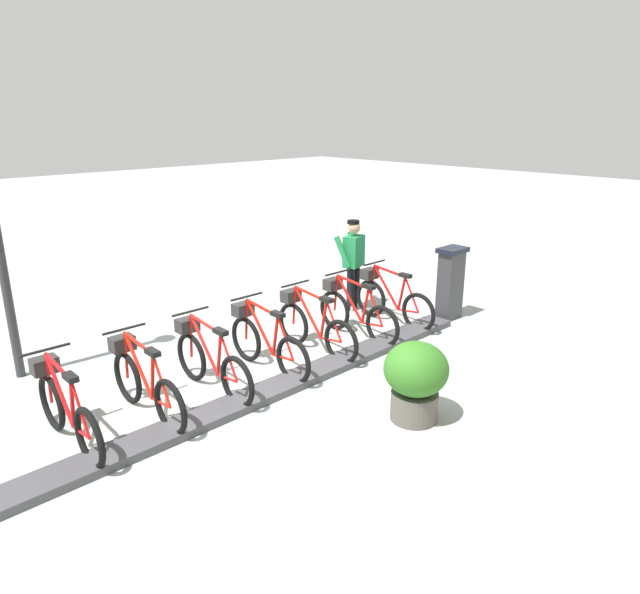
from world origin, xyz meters
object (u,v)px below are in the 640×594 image
at_px(payment_kiosk, 450,282).
at_px(bike_docked_0, 391,299).
at_px(bike_docked_3, 265,342).
at_px(worker_near_rack, 353,261).
at_px(bike_docked_2, 313,325).
at_px(bike_docked_4, 210,360).
at_px(bike_docked_6, 66,409).
at_px(bike_docked_5, 144,382).
at_px(planter_bush, 416,378).
at_px(bike_docked_1, 354,311).

relative_size(payment_kiosk, bike_docked_0, 0.74).
height_order(bike_docked_3, worker_near_rack, worker_near_rack).
relative_size(bike_docked_0, worker_near_rack, 1.04).
relative_size(bike_docked_2, bike_docked_4, 1.00).
bearing_deg(bike_docked_0, bike_docked_6, 90.00).
height_order(bike_docked_0, worker_near_rack, worker_near_rack).
height_order(bike_docked_3, bike_docked_5, same).
height_order(bike_docked_0, bike_docked_2, same).
xyz_separation_m(bike_docked_4, planter_bush, (-2.31, -1.31, 0.11)).
bearing_deg(bike_docked_1, planter_bush, 147.74).
xyz_separation_m(bike_docked_3, planter_bush, (-2.31, -0.39, 0.11)).
bearing_deg(worker_near_rack, payment_kiosk, -150.96).
height_order(bike_docked_2, bike_docked_6, same).
bearing_deg(planter_bush, payment_kiosk, -62.30).
bearing_deg(bike_docked_5, bike_docked_1, -90.00).
relative_size(payment_kiosk, bike_docked_3, 0.74).
xyz_separation_m(bike_docked_0, bike_docked_5, (0.00, 4.61, 0.00)).
bearing_deg(bike_docked_0, bike_docked_2, 90.00).
bearing_deg(bike_docked_3, bike_docked_5, 90.00).
bearing_deg(bike_docked_1, bike_docked_3, 90.00).
height_order(payment_kiosk, planter_bush, payment_kiosk).
bearing_deg(bike_docked_2, bike_docked_3, 90.00).
bearing_deg(bike_docked_2, bike_docked_0, -90.00).
relative_size(bike_docked_1, bike_docked_5, 1.00).
relative_size(payment_kiosk, bike_docked_5, 0.74).
bearing_deg(bike_docked_0, bike_docked_3, 90.00).
xyz_separation_m(bike_docked_2, bike_docked_6, (0.00, 3.69, 0.00)).
bearing_deg(bike_docked_4, bike_docked_1, -90.00).
height_order(bike_docked_5, bike_docked_6, same).
bearing_deg(bike_docked_2, planter_bush, 166.97).
xyz_separation_m(bike_docked_0, bike_docked_4, (0.00, 3.69, 0.00)).
distance_m(payment_kiosk, bike_docked_5, 5.57).
bearing_deg(bike_docked_1, bike_docked_4, 90.00).
bearing_deg(payment_kiosk, bike_docked_4, 82.93).
xyz_separation_m(bike_docked_3, bike_docked_4, (0.00, 0.92, 0.00)).
relative_size(bike_docked_0, bike_docked_2, 1.00).
bearing_deg(payment_kiosk, worker_near_rack, 29.04).
relative_size(payment_kiosk, planter_bush, 1.32).
bearing_deg(bike_docked_3, planter_bush, -170.44).
distance_m(bike_docked_4, planter_bush, 2.65).
relative_size(bike_docked_0, planter_bush, 1.77).
bearing_deg(bike_docked_2, bike_docked_1, -90.00).
height_order(bike_docked_1, bike_docked_3, same).
bearing_deg(payment_kiosk, bike_docked_6, 84.94).
xyz_separation_m(bike_docked_6, worker_near_rack, (0.96, -5.61, 0.48)).
bearing_deg(payment_kiosk, bike_docked_2, 78.33).
bearing_deg(bike_docked_5, worker_near_rack, -78.45).
distance_m(bike_docked_2, bike_docked_4, 1.84).
height_order(worker_near_rack, planter_bush, worker_near_rack).
height_order(payment_kiosk, bike_docked_2, payment_kiosk).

